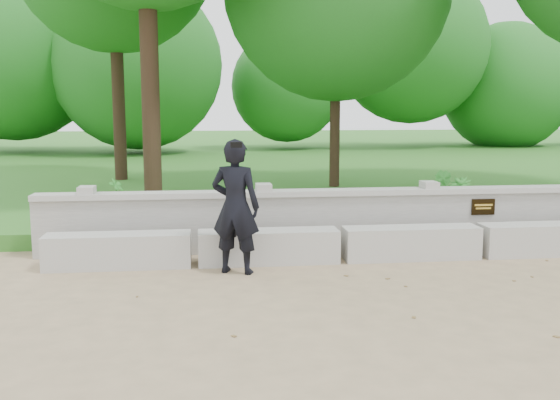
{
  "coord_description": "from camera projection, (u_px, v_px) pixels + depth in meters",
  "views": [
    {
      "loc": [
        -3.85,
        -6.34,
        2.09
      ],
      "look_at": [
        -2.88,
        1.58,
        0.91
      ],
      "focal_mm": 40.0,
      "sensor_mm": 36.0,
      "label": 1
    }
  ],
  "objects": [
    {
      "name": "ground",
      "position": [
        552.0,
        296.0,
        6.99
      ],
      "size": [
        80.0,
        80.0,
        0.0
      ],
      "primitive_type": "plane",
      "color": "tan",
      "rests_on": "ground"
    },
    {
      "name": "shrub_b",
      "position": [
        444.0,
        189.0,
        11.62
      ],
      "size": [
        0.46,
        0.48,
        0.69
      ],
      "primitive_type": "imported",
      "rotation": [
        0.0,
        0.0,
        2.17
      ],
      "color": "#31872D",
      "rests_on": "lawn"
    },
    {
      "name": "lawn",
      "position": [
        321.0,
        168.0,
        20.72
      ],
      "size": [
        40.0,
        22.0,
        0.25
      ],
      "primitive_type": "cube",
      "color": "#307423",
      "rests_on": "ground"
    },
    {
      "name": "parapet_wall",
      "position": [
        460.0,
        216.0,
        9.48
      ],
      "size": [
        12.5,
        0.35,
        0.9
      ],
      "color": "#ACA9A3",
      "rests_on": "ground"
    },
    {
      "name": "shrub_d",
      "position": [
        459.0,
        197.0,
        10.72
      ],
      "size": [
        0.5,
        0.49,
        0.66
      ],
      "primitive_type": "imported",
      "rotation": [
        0.0,
        0.0,
        5.57
      ],
      "color": "#31872D",
      "rests_on": "lawn"
    },
    {
      "name": "concrete_bench",
      "position": [
        479.0,
        241.0,
        8.83
      ],
      "size": [
        11.9,
        0.45,
        0.45
      ],
      "color": "#B7B4AD",
      "rests_on": "ground"
    },
    {
      "name": "shrub_a",
      "position": [
        117.0,
        195.0,
        11.16
      ],
      "size": [
        0.35,
        0.38,
        0.6
      ],
      "primitive_type": "imported",
      "rotation": [
        0.0,
        0.0,
        0.99
      ],
      "color": "#31872D",
      "rests_on": "lawn"
    },
    {
      "name": "man_main",
      "position": [
        235.0,
        207.0,
        7.86
      ],
      "size": [
        0.73,
        0.68,
        1.71
      ],
      "color": "black",
      "rests_on": "ground"
    }
  ]
}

